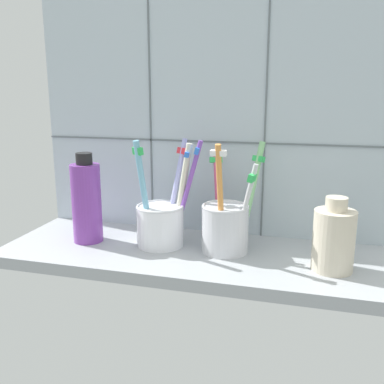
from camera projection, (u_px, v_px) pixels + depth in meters
The scene contains 6 objects.
counter_slab at pixel (190, 256), 73.33cm from camera, with size 64.00×22.00×2.00cm, color #9EA3A8.
tile_wall_back at pixel (207, 123), 79.56cm from camera, with size 64.00×2.20×45.00cm.
toothbrush_cup_left at pixel (162, 220), 74.85cm from camera, with size 11.35×9.79×18.61cm.
toothbrush_cup_right at pixel (226, 224), 71.91cm from camera, with size 10.03×12.27×18.58cm.
ceramic_vase at pixel (334, 239), 64.34cm from camera, with size 6.16×6.16×11.28cm.
soap_bottle at pixel (87, 201), 76.26cm from camera, with size 5.19×5.19×15.88cm.
Camera 1 is at (18.48, -66.24, 28.69)cm, focal length 40.61 mm.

